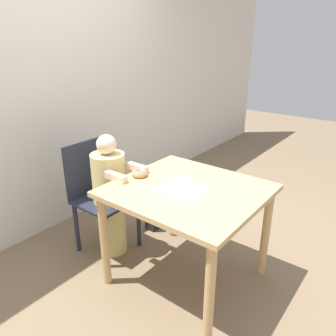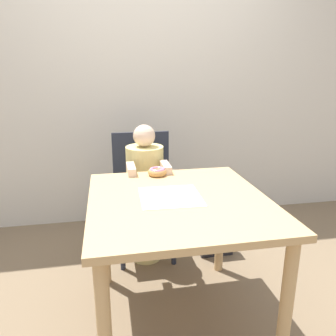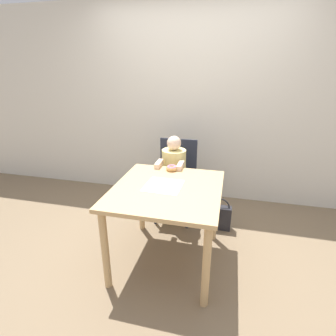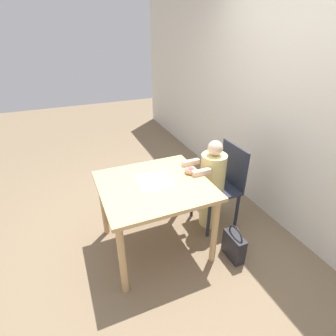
{
  "view_description": "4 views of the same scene",
  "coord_description": "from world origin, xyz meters",
  "px_view_note": "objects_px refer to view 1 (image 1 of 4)",
  "views": [
    {
      "loc": [
        -1.67,
        -1.13,
        1.71
      ],
      "look_at": [
        -0.03,
        0.15,
        0.87
      ],
      "focal_mm": 35.0,
      "sensor_mm": 36.0,
      "label": 1
    },
    {
      "loc": [
        -0.35,
        -1.53,
        1.38
      ],
      "look_at": [
        -0.03,
        0.15,
        0.87
      ],
      "focal_mm": 35.0,
      "sensor_mm": 36.0,
      "label": 2
    },
    {
      "loc": [
        0.49,
        -1.96,
        1.71
      ],
      "look_at": [
        -0.03,
        0.15,
        0.87
      ],
      "focal_mm": 28.0,
      "sensor_mm": 36.0,
      "label": 3
    },
    {
      "loc": [
        1.92,
        -0.68,
        2.03
      ],
      "look_at": [
        -0.03,
        0.15,
        0.87
      ],
      "focal_mm": 28.0,
      "sensor_mm": 36.0,
      "label": 4
    }
  ],
  "objects_px": {
    "donut": "(139,173)",
    "handbag": "(158,212)",
    "chair": "(100,194)",
    "child_figure": "(110,197)"
  },
  "relations": [
    {
      "from": "donut",
      "to": "handbag",
      "type": "distance_m",
      "value": 0.84
    },
    {
      "from": "chair",
      "to": "child_figure",
      "type": "height_order",
      "value": "child_figure"
    },
    {
      "from": "child_figure",
      "to": "donut",
      "type": "relative_size",
      "value": 8.77
    },
    {
      "from": "handbag",
      "to": "chair",
      "type": "bearing_deg",
      "value": 162.64
    },
    {
      "from": "chair",
      "to": "donut",
      "type": "height_order",
      "value": "chair"
    },
    {
      "from": "child_figure",
      "to": "donut",
      "type": "height_order",
      "value": "child_figure"
    },
    {
      "from": "donut",
      "to": "child_figure",
      "type": "bearing_deg",
      "value": 98.59
    },
    {
      "from": "donut",
      "to": "handbag",
      "type": "xyz_separation_m",
      "value": [
        0.5,
        0.25,
        -0.63
      ]
    },
    {
      "from": "donut",
      "to": "handbag",
      "type": "bearing_deg",
      "value": 26.32
    },
    {
      "from": "child_figure",
      "to": "chair",
      "type": "bearing_deg",
      "value": 90.0
    }
  ]
}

